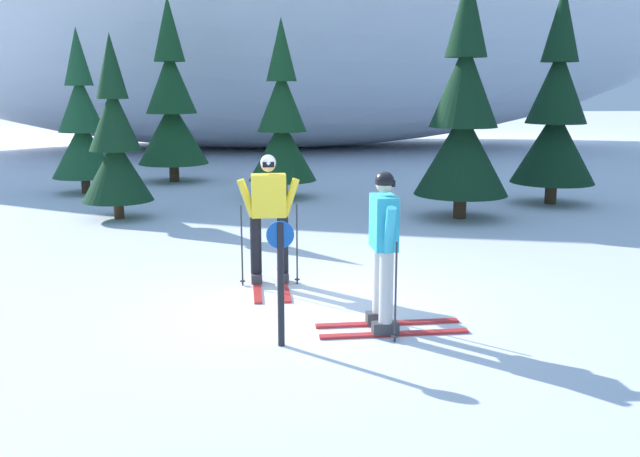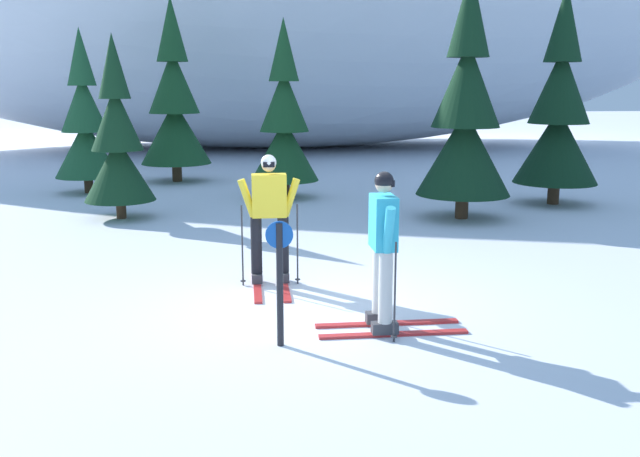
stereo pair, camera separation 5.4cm
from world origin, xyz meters
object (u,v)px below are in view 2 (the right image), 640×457
(skier_cyan_jacket, at_px, (384,248))
(pine_tree_center_right, at_px, (284,124))
(pine_tree_far_left, at_px, (85,125))
(pine_tree_center_left, at_px, (174,106))
(skier_yellow_jacket, at_px, (269,216))
(pine_tree_left, at_px, (117,143))
(pine_tree_right, at_px, (465,117))
(pine_tree_far_right, at_px, (559,114))
(trail_marker_post, at_px, (280,275))

(skier_cyan_jacket, relative_size, pine_tree_center_right, 0.42)
(pine_tree_far_left, height_order, pine_tree_center_left, pine_tree_center_left)
(skier_yellow_jacket, xyz_separation_m, pine_tree_left, (-2.85, 5.02, 0.59))
(pine_tree_far_left, relative_size, pine_tree_right, 0.83)
(pine_tree_far_left, height_order, pine_tree_far_right, pine_tree_far_right)
(pine_tree_center_right, xyz_separation_m, trail_marker_post, (-0.51, -9.64, -0.99))
(pine_tree_left, height_order, pine_tree_right, pine_tree_right)
(pine_tree_left, height_order, pine_tree_far_right, pine_tree_far_right)
(pine_tree_far_left, xyz_separation_m, pine_tree_far_right, (10.79, -2.72, 0.32))
(pine_tree_far_right, bearing_deg, pine_tree_left, -174.97)
(pine_tree_center_right, relative_size, pine_tree_far_right, 0.87)
(skier_yellow_jacket, distance_m, pine_tree_far_right, 8.82)
(trail_marker_post, bearing_deg, pine_tree_far_left, 111.60)
(skier_yellow_jacket, distance_m, pine_tree_center_right, 7.39)
(pine_tree_right, height_order, pine_tree_far_right, pine_tree_right)
(skier_cyan_jacket, height_order, pine_tree_left, pine_tree_left)
(pine_tree_left, xyz_separation_m, pine_tree_center_left, (0.56, 5.47, 0.56))
(skier_cyan_jacket, relative_size, pine_tree_left, 0.48)
(pine_tree_left, xyz_separation_m, pine_tree_far_right, (9.37, 0.83, 0.48))
(pine_tree_far_right, bearing_deg, pine_tree_right, -149.87)
(skier_yellow_jacket, bearing_deg, pine_tree_left, 119.63)
(skier_yellow_jacket, relative_size, pine_tree_far_left, 0.44)
(trail_marker_post, bearing_deg, pine_tree_right, 59.55)
(pine_tree_right, bearing_deg, pine_tree_center_left, 135.59)
(pine_tree_left, bearing_deg, skier_yellow_jacket, -60.37)
(trail_marker_post, bearing_deg, pine_tree_center_left, 100.34)
(pine_tree_left, distance_m, pine_tree_center_left, 5.52)
(pine_tree_center_right, distance_m, pine_tree_far_right, 6.16)
(pine_tree_center_right, height_order, pine_tree_right, pine_tree_right)
(skier_yellow_jacket, relative_size, skier_cyan_jacket, 1.00)
(pine_tree_far_left, height_order, pine_tree_right, pine_tree_right)
(pine_tree_right, xyz_separation_m, pine_tree_far_right, (2.56, 1.49, -0.02))
(pine_tree_center_left, relative_size, pine_tree_far_right, 1.04)
(pine_tree_far_left, xyz_separation_m, pine_tree_center_right, (4.82, -1.23, 0.06))
(pine_tree_far_right, height_order, trail_marker_post, pine_tree_far_right)
(pine_tree_center_right, bearing_deg, pine_tree_right, -41.09)
(skier_cyan_jacket, height_order, pine_tree_center_right, pine_tree_center_right)
(pine_tree_right, bearing_deg, pine_tree_far_right, 30.13)
(skier_cyan_jacket, relative_size, pine_tree_far_right, 0.37)
(pine_tree_left, bearing_deg, pine_tree_far_right, 5.03)
(pine_tree_left, distance_m, pine_tree_center_right, 4.12)
(skier_cyan_jacket, bearing_deg, pine_tree_right, 66.17)
(pine_tree_center_right, bearing_deg, trail_marker_post, -93.03)
(pine_tree_right, height_order, trail_marker_post, pine_tree_right)
(pine_tree_left, bearing_deg, pine_tree_center_left, 84.16)
(pine_tree_center_left, bearing_deg, pine_tree_center_right, -47.94)
(skier_yellow_jacket, distance_m, pine_tree_center_left, 10.79)
(pine_tree_left, xyz_separation_m, pine_tree_center_right, (3.40, 2.31, 0.22))
(pine_tree_left, height_order, pine_tree_center_left, pine_tree_center_left)
(pine_tree_far_left, relative_size, trail_marker_post, 3.05)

